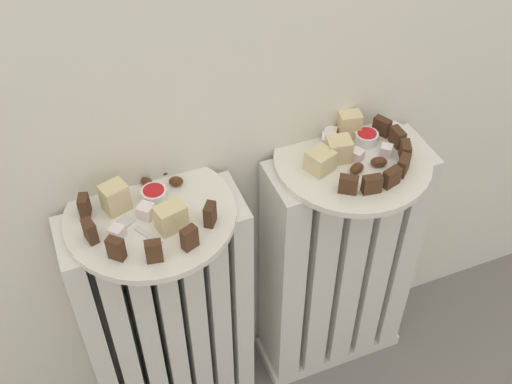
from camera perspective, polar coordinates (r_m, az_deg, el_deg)
name	(u,v)px	position (r m, az deg, el deg)	size (l,w,h in m)	color
radiator_left	(169,323)	(1.27, -7.85, -11.53)	(0.32, 0.12, 0.58)	silver
radiator_right	(337,269)	(1.35, 7.28, -6.82)	(0.32, 0.12, 0.58)	silver
plate_left	(151,215)	(1.04, -9.43, -2.03)	(0.28, 0.28, 0.01)	silver
plate_right	(352,160)	(1.14, 8.62, 2.87)	(0.28, 0.28, 0.01)	silver
dark_cake_slice_left_0	(84,206)	(1.04, -15.14, -1.23)	(0.02, 0.01, 0.04)	#472B19
dark_cake_slice_left_1	(90,231)	(1.00, -14.66, -3.42)	(0.02, 0.01, 0.04)	#472B19
dark_cake_slice_left_2	(116,249)	(0.97, -12.44, -4.98)	(0.02, 0.01, 0.04)	#472B19
dark_cake_slice_left_3	(154,251)	(0.95, -9.15, -5.27)	(0.02, 0.01, 0.04)	#472B19
dark_cake_slice_left_4	(189,238)	(0.96, -5.99, -4.12)	(0.02, 0.01, 0.04)	#472B19
dark_cake_slice_left_5	(210,214)	(0.99, -4.15, -2.01)	(0.02, 0.01, 0.04)	#472B19
marble_cake_slice_left_0	(171,217)	(0.99, -7.63, -2.27)	(0.05, 0.03, 0.04)	beige
marble_cake_slice_left_1	(115,198)	(1.03, -12.52, -0.49)	(0.04, 0.03, 0.05)	beige
turkish_delight_left_0	(117,232)	(1.00, -12.34, -3.56)	(0.02, 0.02, 0.02)	white
turkish_delight_left_1	(146,211)	(1.02, -9.85, -1.71)	(0.02, 0.02, 0.02)	white
medjool_date_left_0	(162,171)	(1.09, -8.45, 1.83)	(0.03, 0.02, 0.01)	#4C2814
medjool_date_left_1	(147,182)	(1.08, -9.75, 0.89)	(0.02, 0.02, 0.01)	#4C2814
medjool_date_left_2	(176,181)	(1.07, -7.19, 0.96)	(0.02, 0.02, 0.02)	#4C2814
jam_bowl_left	(154,194)	(1.05, -9.12, -0.21)	(0.04, 0.04, 0.02)	white
dark_cake_slice_right_0	(348,184)	(1.05, 8.28, 0.67)	(0.03, 0.02, 0.03)	#472B19
dark_cake_slice_right_1	(372,184)	(1.06, 10.35, 0.68)	(0.03, 0.02, 0.03)	#472B19
dark_cake_slice_right_2	(392,177)	(1.08, 12.06, 1.29)	(0.03, 0.02, 0.03)	#472B19
dark_cake_slice_right_3	(403,165)	(1.11, 13.06, 2.34)	(0.03, 0.02, 0.03)	#472B19
dark_cake_slice_right_4	(405,151)	(1.14, 13.22, 3.60)	(0.03, 0.02, 0.03)	#472B19
dark_cake_slice_right_5	(397,137)	(1.16, 12.55, 4.82)	(0.03, 0.02, 0.03)	#472B19
dark_cake_slice_right_6	(382,126)	(1.18, 11.23, 5.80)	(0.03, 0.02, 0.03)	#472B19
marble_cake_slice_right_0	(320,161)	(1.09, 5.80, 2.79)	(0.04, 0.04, 0.04)	beige
marble_cake_slice_right_1	(349,125)	(1.16, 8.36, 5.96)	(0.04, 0.03, 0.05)	beige
marble_cake_slice_right_2	(339,149)	(1.11, 7.41, 3.81)	(0.04, 0.04, 0.04)	beige
turkish_delight_right_0	(386,150)	(1.14, 11.61, 3.67)	(0.02, 0.02, 0.02)	white
turkish_delight_right_1	(329,142)	(1.14, 6.54, 4.51)	(0.02, 0.02, 0.02)	white
turkish_delight_right_2	(357,155)	(1.12, 9.06, 3.28)	(0.02, 0.02, 0.02)	white
turkish_delight_right_3	(331,133)	(1.16, 6.71, 5.25)	(0.02, 0.02, 0.02)	white
medjool_date_right_0	(357,168)	(1.10, 9.03, 2.12)	(0.03, 0.02, 0.01)	#4C2814
medjool_date_right_1	(379,162)	(1.12, 10.95, 2.68)	(0.03, 0.02, 0.02)	#4C2814
jam_bowl_right	(366,137)	(1.16, 9.87, 4.85)	(0.04, 0.04, 0.02)	white
fork	(137,228)	(1.01, -10.63, -3.21)	(0.06, 0.08, 0.00)	silver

